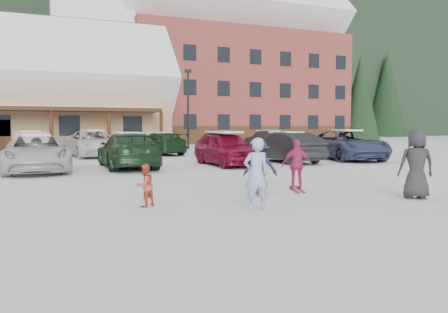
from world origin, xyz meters
name	(u,v)px	position (x,y,z in m)	size (l,w,h in m)	color
ground	(228,202)	(0.00, 0.00, 0.00)	(160.00, 160.00, 0.00)	white
forested_hillside	(65,40)	(0.00, 85.00, 19.00)	(300.00, 70.00, 38.00)	black
alpine_hotel	(215,66)	(14.27, 38.00, 8.63)	(31.48, 14.01, 21.48)	brown
lamp_post	(188,104)	(6.32, 23.12, 3.47)	(0.50, 0.25, 6.14)	black
conifer_1	(360,87)	(30.00, 32.00, 6.26)	(4.84, 4.84, 11.22)	black
conifer_3	(134,98)	(6.00, 44.00, 5.12)	(3.96, 3.96, 9.18)	black
conifer_4	(319,94)	(34.00, 46.00, 6.54)	(5.06, 5.06, 11.73)	black
adult_skier	(256,174)	(0.16, -1.14, 0.77)	(0.56, 0.37, 1.54)	#99ADDA
toddler_red	(145,186)	(-1.93, 0.15, 0.47)	(0.46, 0.36, 0.95)	#CD4432
child_navy	(260,167)	(1.36, 1.03, 0.70)	(0.90, 0.52, 1.40)	#1C1B3D
skis_child_navy	(260,192)	(1.36, 1.03, 0.01)	(0.20, 1.40, 0.03)	maroon
child_magenta	(297,165)	(2.52, 1.07, 0.71)	(0.83, 0.35, 1.42)	#B12B5F
skis_child_magenta	(297,189)	(2.52, 1.07, 0.01)	(0.20, 1.40, 0.03)	maroon
bystander_dark	(416,164)	(4.46, -1.28, 0.85)	(0.84, 0.54, 1.71)	#27282A
parked_car_2	(37,153)	(-4.28, 9.14, 0.72)	(2.40, 5.21, 1.45)	silver
parked_car_3	(128,150)	(-0.72, 9.33, 0.75)	(2.10, 5.16, 1.50)	#18351C
parked_car_4	(226,149)	(3.63, 8.88, 0.76)	(1.79, 4.46, 1.52)	maroon
parked_car_5	(286,147)	(6.94, 9.23, 0.74)	(1.57, 4.51, 1.49)	black
parked_car_6	(347,145)	(10.80, 9.56, 0.78)	(2.60, 5.63, 1.56)	#353F61
parked_car_9	(31,145)	(-4.69, 16.73, 0.75)	(1.58, 4.54, 1.50)	#BBBAC0
parked_car_10	(93,144)	(-1.44, 16.98, 0.77)	(2.55, 5.53, 1.54)	white
parked_car_11	(160,144)	(2.64, 17.29, 0.69)	(1.94, 4.76, 1.38)	black
parked_car_12	(215,142)	(6.42, 17.64, 0.71)	(1.67, 4.15, 1.41)	maroon
parked_car_13	(268,141)	(10.39, 17.57, 0.73)	(1.55, 4.46, 1.47)	black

